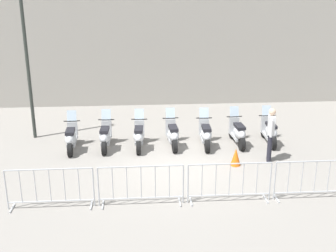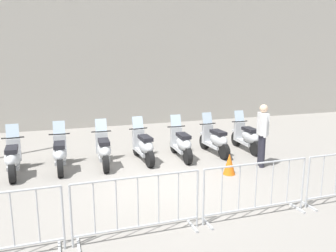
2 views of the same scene
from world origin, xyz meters
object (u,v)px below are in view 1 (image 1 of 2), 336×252
at_px(barrier_segment_0, 50,189).
at_px(motorcycle_4, 205,134).
at_px(motorcycle_1, 105,136).
at_px(traffic_cone, 236,157).
at_px(motorcycle_2, 139,136).
at_px(motorcycle_5, 238,133).
at_px(street_lamp, 25,43).
at_px(motorcycle_3, 172,134).
at_px(barrier_segment_3, 315,180).
at_px(barrier_segment_1, 141,186).
at_px(motorcycle_0, 71,138).
at_px(barrier_segment_2, 229,183).
at_px(officer_near_row_end, 271,131).
at_px(motorcycle_6, 269,131).

bearing_deg(barrier_segment_0, motorcycle_4, 33.24).
bearing_deg(barrier_segment_0, motorcycle_1, 66.97).
relative_size(motorcycle_1, traffic_cone, 3.13).
xyz_separation_m(motorcycle_2, motorcycle_5, (3.41, -0.39, 0.00)).
relative_size(motorcycle_2, street_lamp, 0.30).
distance_m(motorcycle_3, barrier_segment_3, 5.22).
bearing_deg(traffic_cone, motorcycle_2, 142.79).
xyz_separation_m(motorcycle_5, barrier_segment_1, (-3.92, -3.51, 0.07)).
height_order(motorcycle_0, traffic_cone, motorcycle_0).
height_order(motorcycle_1, barrier_segment_2, motorcycle_1).
xyz_separation_m(street_lamp, officer_near_row_end, (7.49, -3.79, -2.45)).
bearing_deg(barrier_segment_2, motorcycle_6, 52.63).
bearing_deg(barrier_segment_1, barrier_segment_2, -7.68).
bearing_deg(motorcycle_0, motorcycle_4, -7.54).
bearing_deg(motorcycle_4, motorcycle_1, 171.41).
distance_m(motorcycle_3, barrier_segment_1, 4.14).
distance_m(motorcycle_1, traffic_cone, 4.45).
distance_m(motorcycle_2, barrier_segment_0, 4.52).
bearing_deg(barrier_segment_0, motorcycle_0, 83.01).
relative_size(motorcycle_0, motorcycle_4, 1.00).
relative_size(motorcycle_2, motorcycle_3, 1.00).
relative_size(motorcycle_5, traffic_cone, 3.14).
distance_m(barrier_segment_1, street_lamp, 7.16).
height_order(motorcycle_2, barrier_segment_2, motorcycle_2).
height_order(motorcycle_0, barrier_segment_2, motorcycle_0).
bearing_deg(motorcycle_2, barrier_segment_0, -127.23).
distance_m(motorcycle_1, motorcycle_3, 2.29).
bearing_deg(motorcycle_4, barrier_segment_2, -97.88).
xyz_separation_m(motorcycle_0, motorcycle_2, (2.26, -0.27, 0.00)).
xyz_separation_m(barrier_segment_2, traffic_cone, (0.99, 2.14, -0.25)).
height_order(motorcycle_4, street_lamp, street_lamp).
xyz_separation_m(motorcycle_5, officer_near_row_end, (0.48, -1.53, 0.53)).
bearing_deg(motorcycle_4, barrier_segment_3, -67.93).
bearing_deg(motorcycle_5, motorcycle_3, 172.59).
bearing_deg(motorcycle_4, barrier_segment_1, -127.74).
height_order(motorcycle_0, motorcycle_4, same).
bearing_deg(motorcycle_0, motorcycle_6, -6.61).
bearing_deg(motorcycle_2, motorcycle_1, 170.64).
xyz_separation_m(barrier_segment_0, barrier_segment_3, (6.69, -0.90, 0.00)).
height_order(motorcycle_0, barrier_segment_3, motorcycle_0).
distance_m(officer_near_row_end, traffic_cone, 1.38).
relative_size(motorcycle_2, barrier_segment_1, 0.80).
relative_size(barrier_segment_2, officer_near_row_end, 1.24).
bearing_deg(motorcycle_5, barrier_segment_3, -82.46).
xyz_separation_m(motorcycle_1, motorcycle_4, (3.39, -0.51, 0.00)).
height_order(barrier_segment_1, barrier_segment_3, same).
xyz_separation_m(motorcycle_4, barrier_segment_3, (1.69, -4.17, 0.07)).
xyz_separation_m(motorcycle_1, motorcycle_3, (2.27, -0.29, 0.00)).
relative_size(motorcycle_0, motorcycle_3, 1.00).
xyz_separation_m(motorcycle_1, street_lamp, (-2.47, 1.68, 2.97)).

